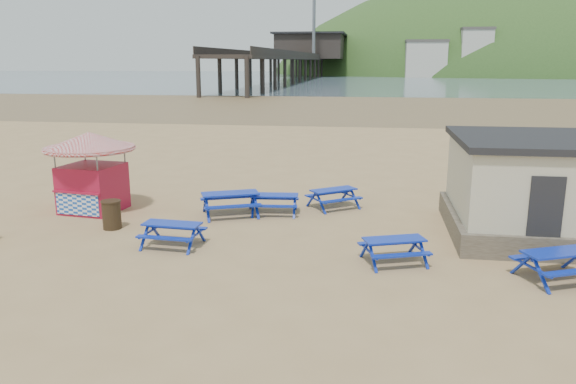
% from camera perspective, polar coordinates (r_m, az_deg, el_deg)
% --- Properties ---
extents(ground, '(400.00, 400.00, 0.00)m').
position_cam_1_polar(ground, '(18.51, -5.08, -3.91)').
color(ground, tan).
rests_on(ground, ground).
extents(wet_sand, '(400.00, 400.00, 0.00)m').
position_cam_1_polar(wet_sand, '(72.50, 5.28, 8.87)').
color(wet_sand, brown).
rests_on(wet_sand, ground).
extents(sea, '(400.00, 400.00, 0.00)m').
position_cam_1_polar(sea, '(187.30, 7.45, 11.45)').
color(sea, '#495B68').
rests_on(sea, ground).
extents(picnic_table_blue_a, '(2.47, 2.27, 0.84)m').
position_cam_1_polar(picnic_table_blue_a, '(20.21, -5.87, -1.22)').
color(picnic_table_blue_a, '#10389F').
rests_on(picnic_table_blue_a, ground).
extents(picnic_table_blue_b, '(1.82, 1.52, 0.72)m').
position_cam_1_polar(picnic_table_blue_b, '(20.36, -1.38, -1.23)').
color(picnic_table_blue_b, '#10389F').
rests_on(picnic_table_blue_b, ground).
extents(picnic_table_blue_c, '(2.22, 2.15, 0.73)m').
position_cam_1_polar(picnic_table_blue_c, '(21.22, 4.63, -0.66)').
color(picnic_table_blue_c, '#10389F').
rests_on(picnic_table_blue_c, ground).
extents(picnic_table_blue_d, '(1.81, 1.50, 0.72)m').
position_cam_1_polar(picnic_table_blue_d, '(17.18, -11.65, -4.25)').
color(picnic_table_blue_d, '#10389F').
rests_on(picnic_table_blue_d, ground).
extents(picnic_table_blue_e, '(2.03, 1.83, 0.70)m').
position_cam_1_polar(picnic_table_blue_e, '(15.73, 10.70, -5.88)').
color(picnic_table_blue_e, '#10389F').
rests_on(picnic_table_blue_e, ground).
extents(picnic_table_blue_f, '(2.28, 2.10, 0.77)m').
position_cam_1_polar(picnic_table_blue_f, '(15.82, 25.75, -6.76)').
color(picnic_table_blue_f, '#10389F').
rests_on(picnic_table_blue_f, ground).
extents(ice_cream_kiosk, '(3.68, 3.68, 2.94)m').
position_cam_1_polar(ice_cream_kiosk, '(21.66, -19.39, 2.93)').
color(ice_cream_kiosk, maroon).
rests_on(ice_cream_kiosk, ground).
extents(litter_bin, '(0.65, 0.65, 0.96)m').
position_cam_1_polar(litter_bin, '(19.41, -17.48, -2.19)').
color(litter_bin, '#322615').
rests_on(litter_bin, ground).
extents(amenity_block, '(7.40, 5.40, 3.15)m').
position_cam_1_polar(amenity_block, '(19.60, 26.98, 0.38)').
color(amenity_block, '#665B4C').
rests_on(amenity_block, ground).
extents(pier, '(24.00, 220.00, 39.29)m').
position_cam_1_polar(pier, '(196.67, 2.17, 13.22)').
color(pier, black).
rests_on(pier, ground).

